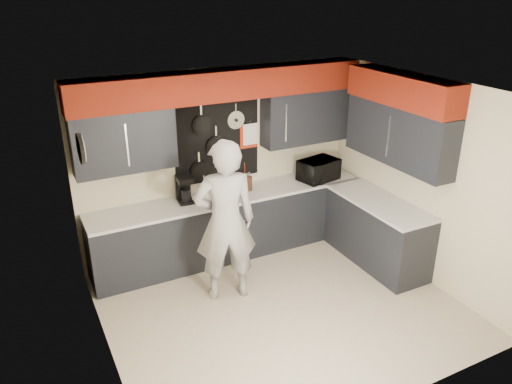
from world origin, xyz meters
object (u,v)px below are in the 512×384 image
utensil_crock (205,192)px  knife_block (247,183)px  microwave (319,170)px  coffee_maker (184,188)px  person (225,222)px

utensil_crock → knife_block: bearing=-4.2°
microwave → coffee_maker: 2.01m
microwave → knife_block: microwave is taller
utensil_crock → coffee_maker: (-0.29, 0.00, 0.12)m
utensil_crock → coffee_maker: coffee_maker is taller
microwave → utensil_crock: microwave is taller
utensil_crock → person: size_ratio=0.07×
coffee_maker → person: bearing=-75.7°
microwave → knife_block: size_ratio=2.65×
knife_block → person: 1.19m
microwave → person: person is taller
coffee_maker → knife_block: bearing=2.0°
person → microwave: bearing=-143.2°
person → knife_block: bearing=-115.8°
coffee_maker → person: 0.99m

